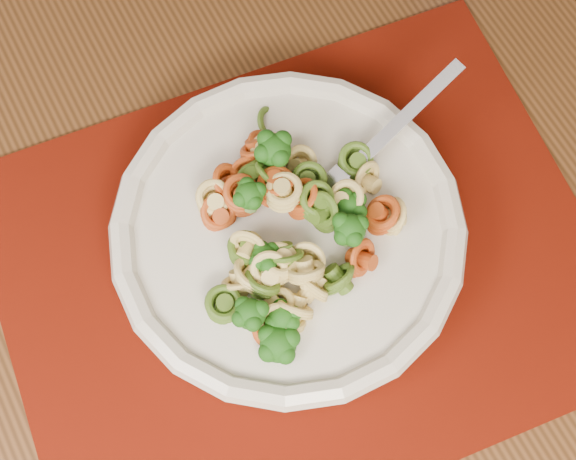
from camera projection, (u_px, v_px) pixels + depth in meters
dining_table at (297, 247)px, 0.77m from camera, size 1.50×1.06×0.75m
placemat at (299, 267)px, 0.65m from camera, size 0.55×0.47×0.00m
pasta_bowl at (288, 234)px, 0.63m from camera, size 0.28×0.28×0.05m
pasta_broccoli_heap at (288, 227)px, 0.61m from camera, size 0.23×0.23×0.06m
fork at (334, 186)px, 0.63m from camera, size 0.18×0.04×0.08m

